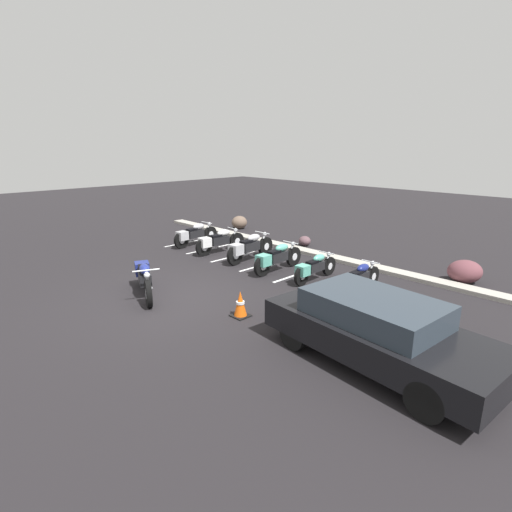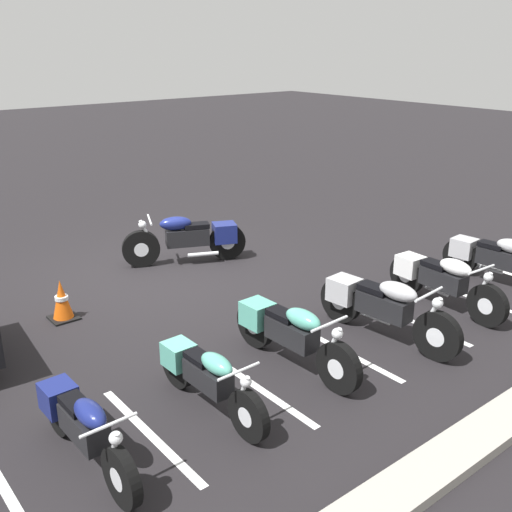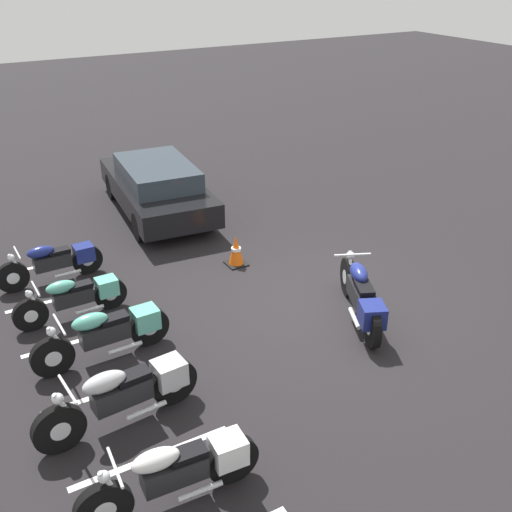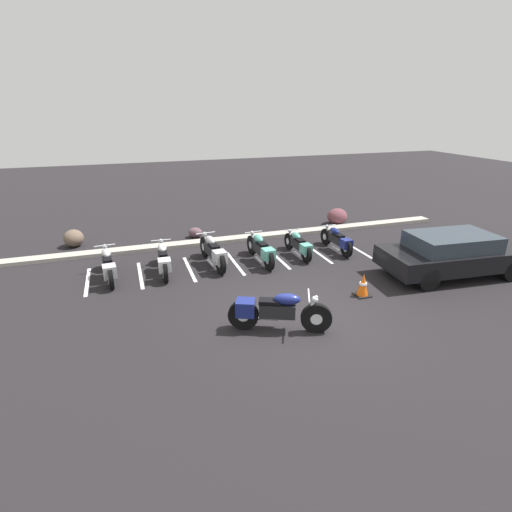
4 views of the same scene
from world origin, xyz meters
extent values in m
plane|color=black|center=(0.00, 0.00, 0.00)|extent=(60.00, 60.00, 0.00)
cylinder|color=black|center=(0.12, -0.63, 0.35)|extent=(0.69, 0.40, 0.70)
cylinder|color=silver|center=(0.12, -0.63, 0.35)|extent=(0.30, 0.23, 0.27)
cylinder|color=black|center=(-1.38, 0.04, 0.35)|extent=(0.69, 0.40, 0.70)
cylinder|color=silver|center=(-1.38, 0.04, 0.35)|extent=(0.30, 0.23, 0.27)
cube|color=black|center=(-0.68, -0.27, 0.51)|extent=(0.86, 0.60, 0.32)
ellipsoid|color=navy|center=(-0.49, -0.36, 0.79)|extent=(0.65, 0.49, 0.25)
cube|color=black|center=(-0.85, -0.20, 0.72)|extent=(0.53, 0.42, 0.08)
cube|color=navy|center=(-1.34, 0.02, 0.54)|extent=(0.54, 0.52, 0.36)
cylinder|color=silver|center=(0.00, -0.57, 0.62)|extent=(0.28, 0.17, 0.56)
cylinder|color=silver|center=(-0.06, -0.55, 0.90)|extent=(0.30, 0.62, 0.04)
sphere|color=silver|center=(0.07, -0.60, 0.82)|extent=(0.15, 0.15, 0.15)
cylinder|color=silver|center=(-0.86, -0.03, 0.19)|extent=(0.56, 0.30, 0.07)
cylinder|color=black|center=(-4.37, 4.80, 0.32)|extent=(0.17, 0.66, 0.65)
cylinder|color=silver|center=(-4.37, 4.80, 0.32)|extent=(0.14, 0.26, 0.25)
cylinder|color=black|center=(-4.24, 3.28, 0.32)|extent=(0.17, 0.66, 0.65)
cylinder|color=silver|center=(-4.24, 3.28, 0.32)|extent=(0.14, 0.26, 0.25)
cube|color=black|center=(-4.30, 3.99, 0.47)|extent=(0.34, 0.77, 0.30)
ellipsoid|color=#B7B7BC|center=(-4.32, 4.19, 0.74)|extent=(0.30, 0.57, 0.24)
cube|color=black|center=(-4.29, 3.82, 0.67)|extent=(0.27, 0.45, 0.08)
cube|color=#B7B7BC|center=(-4.25, 3.33, 0.50)|extent=(0.39, 0.42, 0.33)
cylinder|color=silver|center=(-4.36, 4.68, 0.58)|extent=(0.08, 0.26, 0.52)
cylinder|color=silver|center=(-4.35, 4.62, 0.84)|extent=(0.61, 0.09, 0.04)
sphere|color=silver|center=(-4.36, 4.75, 0.76)|extent=(0.14, 0.14, 0.14)
cylinder|color=silver|center=(-4.42, 3.73, 0.18)|extent=(0.11, 0.55, 0.07)
cylinder|color=black|center=(-2.67, 4.77, 0.32)|extent=(0.15, 0.65, 0.65)
cylinder|color=silver|center=(-2.67, 4.77, 0.32)|extent=(0.14, 0.25, 0.25)
cylinder|color=black|center=(-2.75, 3.25, 0.32)|extent=(0.15, 0.65, 0.65)
cylinder|color=silver|center=(-2.75, 3.25, 0.32)|extent=(0.14, 0.25, 0.25)
cube|color=black|center=(-2.71, 3.96, 0.47)|extent=(0.31, 0.76, 0.30)
ellipsoid|color=white|center=(-2.70, 4.16, 0.74)|extent=(0.28, 0.56, 0.24)
cube|color=black|center=(-2.72, 3.79, 0.67)|extent=(0.26, 0.44, 0.08)
cube|color=white|center=(-2.75, 3.30, 0.50)|extent=(0.37, 0.41, 0.33)
cylinder|color=silver|center=(-2.68, 4.65, 0.58)|extent=(0.07, 0.26, 0.52)
cylinder|color=silver|center=(-2.68, 4.59, 0.84)|extent=(0.61, 0.07, 0.04)
sphere|color=silver|center=(-2.68, 4.72, 0.76)|extent=(0.14, 0.14, 0.14)
cylinder|color=silver|center=(-2.86, 3.72, 0.18)|extent=(0.10, 0.54, 0.07)
cylinder|color=black|center=(-1.25, 4.92, 0.34)|extent=(0.19, 0.69, 0.69)
cylinder|color=silver|center=(-1.25, 4.92, 0.34)|extent=(0.15, 0.27, 0.26)
cylinder|color=black|center=(-1.10, 3.31, 0.34)|extent=(0.19, 0.69, 0.69)
cylinder|color=silver|center=(-1.10, 3.31, 0.34)|extent=(0.15, 0.27, 0.26)
cube|color=black|center=(-1.17, 4.06, 0.50)|extent=(0.36, 0.81, 0.31)
ellipsoid|color=#B7B7BC|center=(-1.19, 4.27, 0.78)|extent=(0.32, 0.60, 0.25)
cube|color=black|center=(-1.15, 3.89, 0.71)|extent=(0.29, 0.48, 0.08)
cube|color=#B7B7BC|center=(-1.10, 3.36, 0.53)|extent=(0.41, 0.45, 0.35)
cylinder|color=silver|center=(-1.24, 4.79, 0.61)|extent=(0.09, 0.28, 0.55)
cylinder|color=silver|center=(-1.23, 4.73, 0.88)|extent=(0.64, 0.10, 0.04)
sphere|color=silver|center=(-1.24, 4.86, 0.80)|extent=(0.15, 0.15, 0.15)
cylinder|color=silver|center=(-1.29, 3.79, 0.19)|extent=(0.12, 0.58, 0.07)
cylinder|color=black|center=(0.33, 4.65, 0.33)|extent=(0.14, 0.66, 0.65)
cylinder|color=silver|center=(0.33, 4.65, 0.33)|extent=(0.13, 0.25, 0.25)
cylinder|color=black|center=(0.39, 3.12, 0.33)|extent=(0.14, 0.66, 0.65)
cylinder|color=silver|center=(0.39, 3.12, 0.33)|extent=(0.13, 0.25, 0.25)
cube|color=black|center=(0.36, 3.84, 0.47)|extent=(0.30, 0.76, 0.30)
ellipsoid|color=#59B29E|center=(0.35, 4.03, 0.74)|extent=(0.28, 0.56, 0.24)
cube|color=black|center=(0.37, 3.67, 0.67)|extent=(0.25, 0.44, 0.08)
cube|color=#59B29E|center=(0.39, 3.17, 0.50)|extent=(0.37, 0.41, 0.34)
cylinder|color=silver|center=(0.34, 4.53, 0.58)|extent=(0.07, 0.26, 0.53)
cylinder|color=silver|center=(0.34, 4.47, 0.84)|extent=(0.61, 0.06, 0.04)
sphere|color=silver|center=(0.33, 4.60, 0.76)|extent=(0.14, 0.14, 0.14)
cylinder|color=silver|center=(0.23, 3.58, 0.18)|extent=(0.09, 0.55, 0.07)
cylinder|color=black|center=(1.74, 4.70, 0.29)|extent=(0.12, 0.58, 0.58)
cylinder|color=silver|center=(1.74, 4.70, 0.29)|extent=(0.12, 0.22, 0.22)
cylinder|color=black|center=(1.77, 3.33, 0.29)|extent=(0.12, 0.58, 0.58)
cylinder|color=silver|center=(1.77, 3.33, 0.29)|extent=(0.12, 0.22, 0.22)
cube|color=black|center=(1.75, 3.97, 0.42)|extent=(0.26, 0.68, 0.26)
ellipsoid|color=#59B29E|center=(1.75, 4.15, 0.66)|extent=(0.24, 0.50, 0.21)
cube|color=black|center=(1.76, 3.82, 0.60)|extent=(0.22, 0.39, 0.07)
cube|color=#59B29E|center=(1.77, 3.38, 0.45)|extent=(0.33, 0.36, 0.30)
cylinder|color=silver|center=(1.74, 4.59, 0.52)|extent=(0.06, 0.23, 0.47)
cylinder|color=silver|center=(1.74, 4.54, 0.75)|extent=(0.55, 0.04, 0.03)
sphere|color=silver|center=(1.74, 4.66, 0.68)|extent=(0.12, 0.12, 0.12)
cylinder|color=silver|center=(1.64, 3.75, 0.16)|extent=(0.07, 0.49, 0.06)
cylinder|color=black|center=(3.22, 4.73, 0.30)|extent=(0.12, 0.60, 0.59)
cylinder|color=silver|center=(3.22, 4.73, 0.30)|extent=(0.12, 0.23, 0.23)
cylinder|color=black|center=(3.25, 3.34, 0.30)|extent=(0.12, 0.60, 0.59)
cylinder|color=silver|center=(3.25, 3.34, 0.30)|extent=(0.12, 0.23, 0.23)
cube|color=black|center=(3.24, 3.99, 0.43)|extent=(0.27, 0.69, 0.27)
ellipsoid|color=navy|center=(3.23, 4.17, 0.68)|extent=(0.25, 0.51, 0.22)
cube|color=black|center=(3.24, 3.84, 0.61)|extent=(0.23, 0.40, 0.07)
cube|color=navy|center=(3.25, 3.38, 0.46)|extent=(0.33, 0.37, 0.31)
cylinder|color=silver|center=(3.22, 4.63, 0.53)|extent=(0.06, 0.24, 0.48)
cylinder|color=silver|center=(3.22, 4.57, 0.77)|extent=(0.56, 0.05, 0.03)
sphere|color=silver|center=(3.22, 4.69, 0.69)|extent=(0.13, 0.13, 0.13)
cylinder|color=silver|center=(3.11, 3.76, 0.16)|extent=(0.08, 0.50, 0.06)
cylinder|color=black|center=(6.92, 1.68, 0.32)|extent=(0.66, 0.28, 0.64)
cylinder|color=black|center=(6.78, 0.11, 0.32)|extent=(0.66, 0.28, 0.64)
cylinder|color=black|center=(4.18, 1.92, 0.32)|extent=(0.66, 0.28, 0.64)
cylinder|color=black|center=(4.04, 0.35, 0.32)|extent=(0.66, 0.28, 0.64)
cube|color=black|center=(5.48, 1.02, 0.56)|extent=(4.44, 2.17, 0.55)
cube|color=#2D3842|center=(5.33, 1.03, 1.06)|extent=(2.53, 1.72, 0.45)
cube|color=#A8A399|center=(0.00, 6.26, 0.06)|extent=(18.00, 0.50, 0.12)
ellipsoid|color=brown|center=(4.95, 6.96, 0.34)|extent=(1.28, 1.28, 0.68)
ellipsoid|color=brown|center=(-5.52, 7.47, 0.31)|extent=(0.82, 0.87, 0.62)
ellipsoid|color=brown|center=(-1.16, 7.09, 0.19)|extent=(0.72, 0.71, 0.39)
cube|color=black|center=(2.14, 0.63, 0.01)|extent=(0.40, 0.40, 0.03)
cone|color=#EA590F|center=(2.14, 0.63, 0.32)|extent=(0.32, 0.32, 0.63)
cylinder|color=white|center=(2.14, 0.63, 0.35)|extent=(0.20, 0.20, 0.06)
cube|color=white|center=(-4.92, 3.98, 0.00)|extent=(0.10, 2.10, 0.00)
cube|color=white|center=(-3.43, 3.98, 0.00)|extent=(0.10, 2.10, 0.00)
cube|color=white|center=(-1.94, 3.98, 0.00)|extent=(0.10, 2.10, 0.00)
cube|color=white|center=(-0.45, 3.98, 0.00)|extent=(0.10, 2.10, 0.00)
cube|color=white|center=(1.04, 3.98, 0.00)|extent=(0.10, 2.10, 0.00)
cube|color=white|center=(2.53, 3.98, 0.00)|extent=(0.10, 2.10, 0.00)
cube|color=white|center=(4.01, 3.98, 0.00)|extent=(0.10, 2.10, 0.00)
camera|label=1|loc=(8.66, -5.19, 3.92)|focal=28.00mm
camera|label=2|loc=(5.01, 8.91, 4.00)|focal=42.00mm
camera|label=3|loc=(-7.41, 5.55, 5.69)|focal=42.00mm
camera|label=4|loc=(-3.68, -7.61, 4.80)|focal=28.00mm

